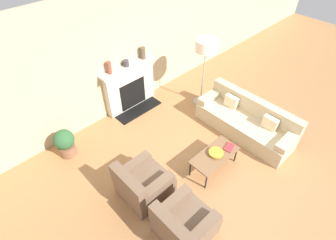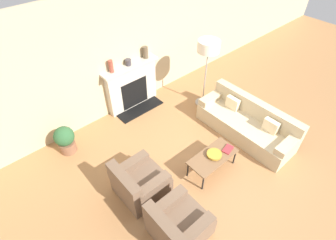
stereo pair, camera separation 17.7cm
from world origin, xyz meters
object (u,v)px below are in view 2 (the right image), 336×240
Objects in this scene: mantel_vase_center_right at (145,52)px; armchair_far at (139,183)px; armchair_near at (178,225)px; book at (228,149)px; bowl at (214,154)px; floor_lamp at (208,50)px; couch at (247,124)px; potted_plant at (65,139)px; coffee_table at (213,157)px; fireplace at (132,86)px; mantel_vase_center_left at (128,62)px; mantel_vase_left at (111,66)px.

armchair_far is at bearing -131.04° from mantel_vase_center_right.
book is (1.74, 0.43, 0.13)m from armchair_near.
floor_lamp is at bearing 48.32° from bowl.
armchair_far is at bearing -97.01° from couch.
armchair_near is 1.31× the size of potted_plant.
coffee_table is 3.07m from potted_plant.
fireplace is 1.73× the size of armchair_far.
book reaches higher than coffee_table.
fireplace is 5.46× the size of book.
fireplace reaches higher than book.
mantel_vase_center_left is (-1.42, 1.15, -0.26)m from floor_lamp.
couch is 3.44× the size of potted_plant.
fireplace is 1.45× the size of coffee_table.
floor_lamp is 2.20m from mantel_vase_left.
fireplace is 2.04m from potted_plant.
armchair_near is at bearing -106.73° from mantel_vase_left.
mantel_vase_center_left reaches higher than coffee_table.
armchair_near is 0.49× the size of floor_lamp.
mantel_vase_center_left is (0.45, 0.00, -0.07)m from mantel_vase_left.
floor_lamp is (2.84, 2.10, 1.22)m from armchair_near.
book is at bearing -74.79° from mantel_vase_left.
armchair_near and armchair_far have the same top height.
floor_lamp is (1.42, 1.59, 1.07)m from bowl.
floor_lamp reaches higher than bowl.
couch is 15.34× the size of mantel_vase_center_left.
mantel_vase_center_right is (0.19, 2.82, 0.90)m from book.
book is at bearing -13.39° from coffee_table.
mantel_vase_center_left is at bearing 141.02° from floor_lamp.
couch is at bearing 7.60° from coffee_table.
bowl is at bearing -110.27° from armchair_far.
fireplace is 0.89m from mantel_vase_center_right.
mantel_vase_left is (-1.79, 2.56, 1.03)m from couch.
mantel_vase_center_left is (1.43, 3.25, 0.96)m from armchair_near.
fireplace is 5.16× the size of mantel_vase_center_right.
floor_lamp is at bearing 176.90° from couch.
fireplace is 1.73× the size of armchair_near.
armchair_far reaches higher than book.
floor_lamp is at bearing -39.16° from fireplace.
book is 0.94× the size of mantel_vase_center_right.
couch is (1.32, -2.54, -0.28)m from fireplace.
coffee_table is 3.49× the size of mantel_vase_left.
potted_plant reaches higher than book.
couch is 1.36m from bowl.
mantel_vase_left is at bearing -16.73° from armchair_near.
floor_lamp is at bearing -53.53° from armchair_near.
mantel_vase_center_left is 0.51× the size of mantel_vase_center_right.
fireplace is at bearing -152.63° from couch.
coffee_table is at bearing -90.59° from mantel_vase_center_left.
book is at bearing -109.15° from armchair_far.
floor_lamp reaches higher than mantel_vase_left.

